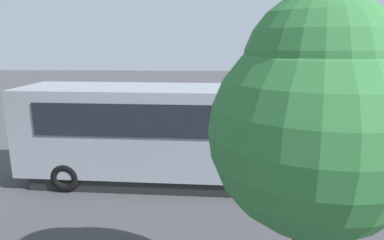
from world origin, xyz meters
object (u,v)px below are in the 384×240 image
object	(u,v)px
tour_bus	(193,135)
spectator_far_left	(241,132)
tree_centre	(314,118)
spectator_centre	(183,130)
parked_motorcycle_silver	(219,150)
spectator_far_right	(124,130)
traffic_cone	(221,123)
spectator_left	(207,133)
spectator_right	(155,133)
stunt_motorcycle	(191,112)

from	to	relation	value
tour_bus	spectator_far_left	distance (m)	3.41
tree_centre	spectator_far_left	bearing A→B (deg)	-90.56
spectator_centre	parked_motorcycle_silver	xyz separation A→B (m)	(-1.49, 0.94, -0.56)
spectator_far_right	traffic_cone	world-z (taller)	spectator_far_right
spectator_left	parked_motorcycle_silver	world-z (taller)	spectator_left
spectator_right	traffic_cone	world-z (taller)	spectator_right
tour_bus	spectator_centre	size ratio (longest dim) A/B	6.57
tour_bus	traffic_cone	world-z (taller)	tour_bus
spectator_left	tree_centre	size ratio (longest dim) A/B	0.32
spectator_far_right	spectator_right	bearing A→B (deg)	165.22
spectator_left	parked_motorcycle_silver	distance (m)	0.93
stunt_motorcycle	spectator_far_left	bearing A→B (deg)	118.91
tour_bus	stunt_motorcycle	xyz separation A→B (m)	(0.34, -6.83, -0.65)
tree_centre	spectator_right	bearing A→B (deg)	-68.81
parked_motorcycle_silver	tree_centre	size ratio (longest dim) A/B	0.38
spectator_centre	parked_motorcycle_silver	size ratio (longest dim) A/B	0.85
spectator_centre	tree_centre	world-z (taller)	tree_centre
parked_motorcycle_silver	spectator_centre	bearing A→B (deg)	-32.31
parked_motorcycle_silver	stunt_motorcycle	size ratio (longest dim) A/B	1.03
spectator_right	tree_centre	bearing A→B (deg)	111.19
spectator_far_right	stunt_motorcycle	distance (m)	4.70
tour_bus	spectator_far_right	bearing A→B (deg)	-44.38
traffic_cone	spectator_right	bearing A→B (deg)	57.48
stunt_motorcycle	traffic_cone	distance (m)	1.83
traffic_cone	tree_centre	size ratio (longest dim) A/B	0.12
tour_bus	spectator_left	bearing A→B (deg)	-101.00
spectator_left	spectator_right	distance (m)	2.19
spectator_centre	tree_centre	size ratio (longest dim) A/B	0.33
spectator_far_right	parked_motorcycle_silver	world-z (taller)	spectator_far_right
tree_centre	stunt_motorcycle	bearing A→B (deg)	-80.71
traffic_cone	tour_bus	bearing A→B (deg)	79.88
spectator_centre	spectator_far_right	distance (m)	2.52
spectator_far_left	spectator_left	size ratio (longest dim) A/B	1.00
spectator_left	spectator_centre	distance (m)	1.09
spectator_left	spectator_right	size ratio (longest dim) A/B	1.01
tree_centre	tour_bus	bearing A→B (deg)	-74.08
spectator_far_right	spectator_centre	bearing A→B (deg)	179.75
spectator_right	traffic_cone	size ratio (longest dim) A/B	2.70
tour_bus	traffic_cone	distance (m)	7.51
spectator_right	tree_centre	xyz separation A→B (m)	(-3.49, 9.00, 2.70)
spectator_centre	stunt_motorcycle	size ratio (longest dim) A/B	0.88
spectator_right	spectator_far_right	distance (m)	1.43
stunt_motorcycle	spectator_left	bearing A→B (deg)	101.57
stunt_motorcycle	traffic_cone	world-z (taller)	stunt_motorcycle
spectator_left	tree_centre	bearing A→B (deg)	98.22
spectator_centre	spectator_far_right	size ratio (longest dim) A/B	1.02
spectator_centre	traffic_cone	world-z (taller)	spectator_centre
tree_centre	traffic_cone	bearing A→B (deg)	-87.81
traffic_cone	spectator_left	bearing A→B (deg)	80.39
spectator_far_left	traffic_cone	size ratio (longest dim) A/B	2.70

